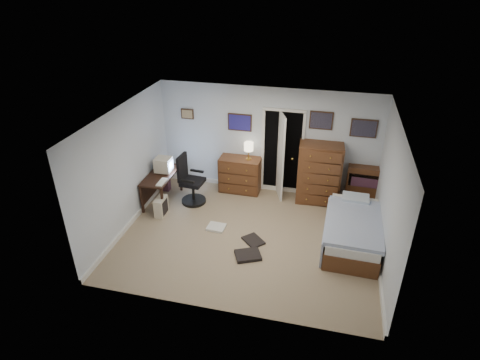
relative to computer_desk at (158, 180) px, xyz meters
The scene contains 15 objects.
floor 2.51m from the computer_desk, 21.21° to the right, with size 5.00×4.00×0.02m, color tan.
computer_desk is the anchor object (origin of this frame).
crt_monitor 0.38m from the computer_desk, 55.40° to the left, with size 0.36×0.33×0.33m.
keyboard 0.47m from the computer_desk, 53.09° to the right, with size 0.14×0.37×0.02m, color beige.
pc_tower 0.70m from the computer_desk, 62.67° to the right, with size 0.20×0.39×0.41m.
office_chair 0.73m from the computer_desk, ahead, with size 0.60×0.60×1.14m.
media_stack 0.51m from the computer_desk, 94.40° to the left, with size 0.16×0.16×0.80m, color maroon.
low_dresser 1.91m from the computer_desk, 27.76° to the left, with size 0.95×0.48×0.85m, color brown.
table_lamp 2.18m from the computer_desk, 25.20° to the left, with size 0.22×0.22×0.41m.
doorway 3.01m from the computer_desk, 27.79° to the left, with size 0.96×1.12×2.05m.
tall_dresser 3.62m from the computer_desk, 13.84° to the left, with size 0.95×0.56×1.40m, color brown.
headboard_bookcase 4.73m from the computer_desk, 11.92° to the left, with size 1.01×0.30×0.90m.
bed 4.32m from the computer_desk, ahead, with size 1.10×1.97×0.64m.
wall_posters 3.29m from the computer_desk, 20.96° to the left, with size 4.38×0.04×0.60m.
floor_clutter 2.54m from the computer_desk, 28.32° to the right, with size 1.31×1.16×0.06m.
Camera 1 is at (1.36, -6.38, 4.82)m, focal length 30.00 mm.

